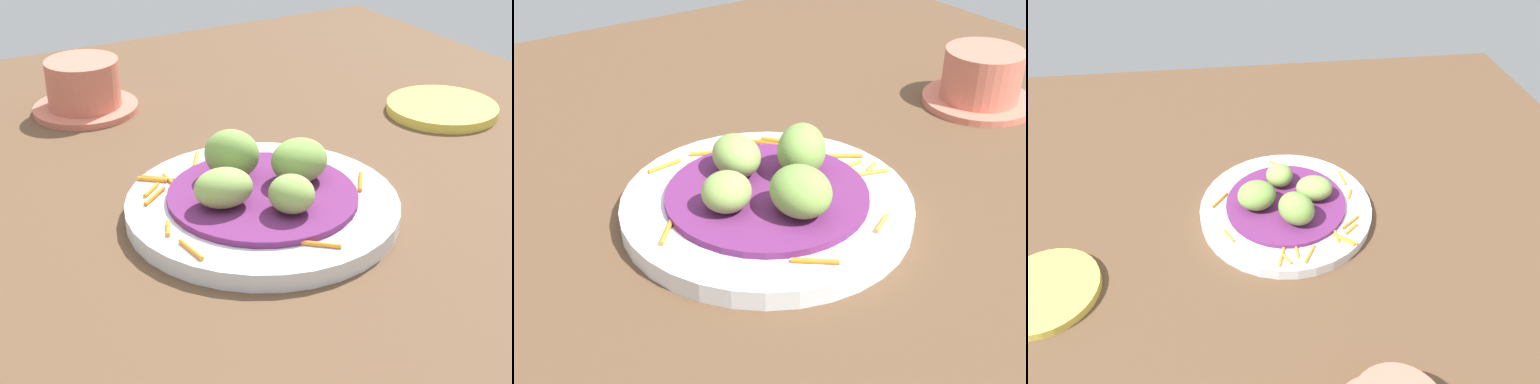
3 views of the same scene
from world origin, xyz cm
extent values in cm
cube|color=brown|center=(0.00, 0.00, 1.00)|extent=(110.00, 110.00, 2.00)
cylinder|color=silver|center=(-0.91, 3.70, 2.85)|extent=(25.32, 25.32, 1.70)
cylinder|color=#60235B|center=(-0.91, 3.70, 4.02)|extent=(17.63, 17.63, 0.64)
cylinder|color=orange|center=(8.74, 8.76, 3.90)|extent=(0.77, 3.44, 0.40)
cylinder|color=orange|center=(-2.05, -7.02, 3.90)|extent=(1.22, 1.79, 0.40)
cylinder|color=orange|center=(5.15, -3.38, 3.90)|extent=(0.49, 3.18, 0.40)
cylinder|color=orange|center=(-0.94, 13.31, 3.90)|extent=(2.87, 2.56, 0.40)
cylinder|color=orange|center=(7.52, -2.58, 3.90)|extent=(2.19, 1.93, 0.40)
cylinder|color=orange|center=(-9.51, -1.81, 3.90)|extent=(1.63, 2.54, 0.40)
cylinder|color=orange|center=(-2.77, -6.53, 3.90)|extent=(1.34, 3.19, 0.40)
cylinder|color=orange|center=(7.71, -1.30, 3.90)|extent=(2.99, 2.44, 0.40)
cylinder|color=orange|center=(-0.62, -5.78, 3.90)|extent=(0.45, 2.48, 0.40)
cylinder|color=orange|center=(5.97, -4.55, 3.90)|extent=(2.65, 2.48, 0.40)
cylinder|color=orange|center=(-10.60, 5.70, 3.90)|extent=(2.53, 3.14, 0.40)
cylinder|color=orange|center=(1.02, -6.46, 3.90)|extent=(2.01, 3.01, 0.40)
cylinder|color=orange|center=(9.00, 4.71, 3.90)|extent=(1.29, 2.21, 0.40)
cylinder|color=orange|center=(6.55, -4.54, 3.90)|extent=(2.52, 2.18, 0.40)
ellipsoid|color=#759E47|center=(-0.45, -0.54, 6.71)|extent=(6.80, 6.72, 4.75)
ellipsoid|color=#84A851|center=(3.33, 4.17, 6.11)|extent=(5.97, 5.04, 3.54)
ellipsoid|color=#84A851|center=(-1.38, 7.94, 6.02)|extent=(4.29, 4.44, 3.37)
ellipsoid|color=#759E47|center=(-5.15, 3.24, 6.41)|extent=(5.79, 5.09, 4.14)
cylinder|color=#E0CC4C|center=(-32.65, -7.39, 2.58)|extent=(13.42, 13.42, 1.17)
cylinder|color=#C66B56|center=(5.05, -29.38, 2.40)|extent=(12.75, 12.75, 0.80)
cylinder|color=#C66B56|center=(5.05, -29.38, 5.66)|extent=(8.82, 8.82, 5.72)
camera|label=1|loc=(30.25, 57.46, 37.23)|focal=53.73mm
camera|label=2|loc=(-43.50, 31.53, 35.82)|focal=48.90mm
camera|label=3|loc=(-7.31, -46.17, 49.21)|focal=32.11mm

